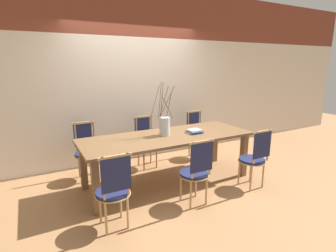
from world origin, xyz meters
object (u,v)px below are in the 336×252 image
(vase_centerpiece, at_px, (165,126))
(dining_table, at_px, (168,141))
(chair_near_center, at_px, (255,157))
(chair_far_center, at_px, (197,133))
(book_stack, at_px, (194,131))

(vase_centerpiece, bearing_deg, dining_table, -59.53)
(chair_near_center, bearing_deg, chair_far_center, 88.73)
(chair_near_center, bearing_deg, book_stack, 129.21)
(dining_table, distance_m, chair_far_center, 1.33)
(dining_table, distance_m, chair_near_center, 1.30)
(dining_table, relative_size, chair_near_center, 2.88)
(chair_far_center, xyz_separation_m, vase_centerpiece, (-1.10, -0.72, 0.42))
(chair_far_center, bearing_deg, book_stack, 53.04)
(vase_centerpiece, xyz_separation_m, book_stack, (0.48, -0.11, -0.12))
(vase_centerpiece, relative_size, book_stack, 3.51)
(dining_table, distance_m, book_stack, 0.46)
(chair_near_center, bearing_deg, dining_table, 143.14)
(dining_table, xyz_separation_m, book_stack, (0.44, -0.05, 0.12))
(book_stack, bearing_deg, vase_centerpiece, 167.45)
(dining_table, relative_size, chair_far_center, 2.88)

